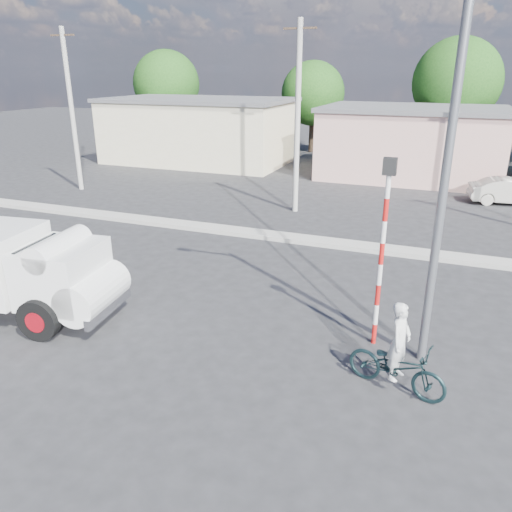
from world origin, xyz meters
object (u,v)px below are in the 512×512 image
(bicycle, at_px, (397,367))
(streetlight, at_px, (442,131))
(cyclist, at_px, (398,355))
(traffic_pole, at_px, (383,239))
(truck, at_px, (10,269))
(car_cream, at_px, (511,191))

(bicycle, bearing_deg, streetlight, 5.20)
(cyclist, relative_size, traffic_pole, 0.37)
(cyclist, bearing_deg, truck, 106.88)
(bicycle, bearing_deg, truck, 106.88)
(bicycle, distance_m, cyclist, 0.28)
(car_cream, distance_m, traffic_pole, 16.06)
(streetlight, bearing_deg, car_cream, 79.13)
(truck, height_order, traffic_pole, traffic_pole)
(truck, bearing_deg, streetlight, 2.07)
(truck, height_order, cyclist, truck)
(truck, relative_size, bicycle, 2.90)
(truck, xyz_separation_m, streetlight, (9.93, 1.63, 3.67))
(truck, height_order, bicycle, truck)
(cyclist, xyz_separation_m, car_cream, (3.27, 17.13, -0.20))
(bicycle, distance_m, car_cream, 17.44)
(truck, distance_m, cyclist, 9.69)
(cyclist, xyz_separation_m, streetlight, (0.25, 1.40, 4.15))
(car_cream, bearing_deg, streetlight, 159.58)
(bicycle, height_order, streetlight, streetlight)
(car_cream, bearing_deg, bicycle, 159.63)
(truck, height_order, streetlight, streetlight)
(cyclist, bearing_deg, bicycle, 105.47)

